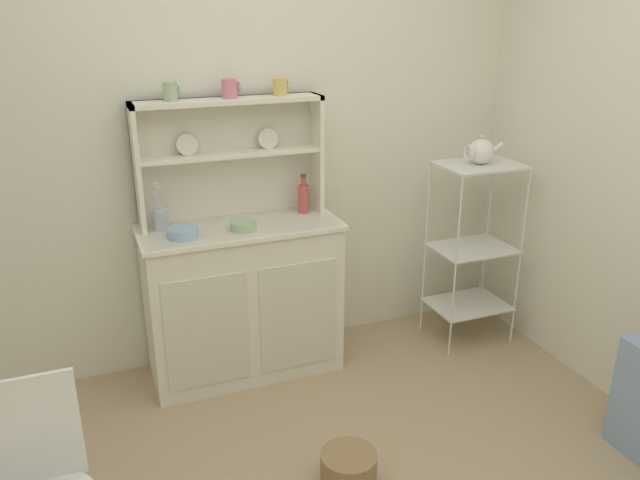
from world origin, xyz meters
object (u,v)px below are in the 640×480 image
Objects in this scene: bowl_mixing_large at (183,233)px; utensil_jar at (161,219)px; hutch_cabinet at (243,298)px; jam_bottle at (304,197)px; bakers_rack at (473,238)px; hutch_shelf_unit at (229,148)px; porcelain_teapot at (481,151)px; cup_sage_0 at (171,92)px; floor_basket at (349,470)px.

utensil_jar is at bearing 118.53° from bowl_mixing_large.
hutch_cabinet is 0.54m from bowl_mixing_large.
utensil_jar is (-0.77, -0.01, -0.03)m from jam_bottle.
bakers_rack is 1.78m from utensil_jar.
hutch_shelf_unit reaches higher than bakers_rack.
porcelain_teapot is (1.36, -0.30, -0.06)m from hutch_shelf_unit.
porcelain_teapot is at bearing 180.00° from bakers_rack.
bakers_rack is 11.91× the size of cup_sage_0.
jam_bottle is at bearing 78.87° from floor_basket.
utensil_jar is (-0.39, 0.08, 0.48)m from hutch_cabinet.
hutch_cabinet is at bearing -11.32° from utensil_jar.
utensil_jar reaches higher than bakers_rack.
porcelain_teapot is at bearing -12.56° from hutch_shelf_unit.
porcelain_teapot is at bearing -13.10° from jam_bottle.
hutch_cabinet is 0.64m from jam_bottle.
jam_bottle is (0.69, 0.16, 0.06)m from bowl_mixing_large.
porcelain_teapot is at bearing -9.09° from cup_sage_0.
hutch_shelf_unit reaches higher than utensil_jar.
cup_sage_0 reaches higher than hutch_cabinet.
bowl_mixing_large is at bearing -142.23° from hutch_shelf_unit.
porcelain_teapot is (-0.00, 0.00, 0.52)m from bakers_rack.
jam_bottle reaches higher than bowl_mixing_large.
jam_bottle is at bearing 166.92° from bakers_rack.
hutch_cabinet is 4.13× the size of utensil_jar.
jam_bottle is at bearing -3.09° from cup_sage_0.
cup_sage_0 is at bearing -171.79° from hutch_shelf_unit.
utensil_jar is (-0.39, -0.09, -0.31)m from hutch_shelf_unit.
hutch_cabinet is 4.33× the size of floor_basket.
jam_bottle is at bearing 13.01° from bowl_mixing_large.
jam_bottle is at bearing -11.20° from hutch_shelf_unit.
jam_bottle is at bearing 12.61° from hutch_cabinet.
cup_sage_0 is (-0.28, 0.12, 1.10)m from hutch_cabinet.
bakers_rack is 5.10× the size of jam_bottle.
cup_sage_0 is 0.63m from utensil_jar.
bowl_mixing_large is 0.64× the size of porcelain_teapot.
bowl_mixing_large is (-0.02, -0.20, -0.66)m from cup_sage_0.
floor_basket is (0.16, -1.22, -1.15)m from hutch_shelf_unit.
hutch_cabinet is at bearing -90.00° from hutch_shelf_unit.
bakers_rack is at bearing -5.87° from hutch_cabinet.
hutch_shelf_unit reaches higher than jam_bottle.
porcelain_teapot reaches higher than bakers_rack.
bowl_mixing_large is at bearing -166.99° from jam_bottle.
utensil_jar is 1.78m from porcelain_teapot.
utensil_jar is (-0.55, 1.14, 0.84)m from floor_basket.
utensil_jar is (-0.11, -0.04, -0.62)m from cup_sage_0.
porcelain_teapot is (1.66, -0.07, 0.28)m from bowl_mixing_large.
floor_basket is at bearing -69.52° from cup_sage_0.
hutch_cabinet is 7.03× the size of bowl_mixing_large.
cup_sage_0 is at bearing 22.93° from utensil_jar.
cup_sage_0 reaches higher than utensil_jar.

